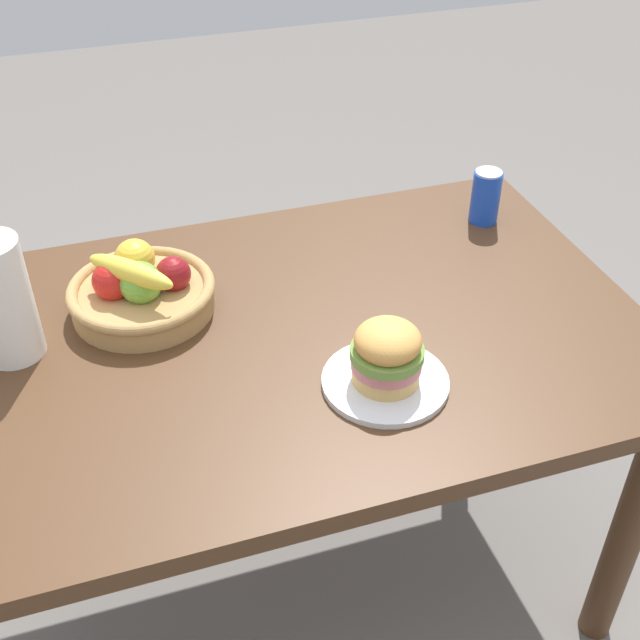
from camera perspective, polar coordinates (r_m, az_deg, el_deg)
name	(u,v)px	position (r m, az deg, el deg)	size (l,w,h in m)	color
ground_plane	(293,568)	(2.11, -1.90, -16.96)	(8.00, 8.00, 0.00)	slate
dining_table	(287,371)	(1.63, -2.36, -3.61)	(1.40, 0.90, 0.75)	#4C301C
plate	(385,382)	(1.45, 4.59, -4.32)	(0.23, 0.23, 0.01)	white
sandwich	(387,353)	(1.41, 4.72, -2.34)	(0.13, 0.13, 0.12)	#DBAD60
soda_can	(486,197)	(1.92, 11.53, 8.48)	(0.07, 0.07, 0.13)	blue
fruit_basket	(141,289)	(1.63, -12.46, 2.11)	(0.29, 0.29, 0.14)	tan
paper_towel_roll	(1,300)	(1.55, -21.44, 1.31)	(0.11, 0.11, 0.24)	white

